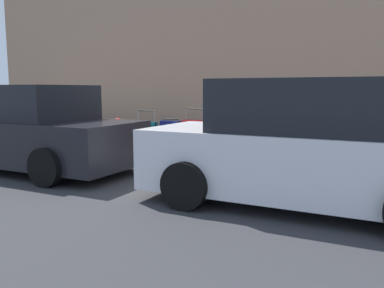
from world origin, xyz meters
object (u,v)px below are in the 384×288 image
object	(u,v)px
suitcase_navy_5	(171,137)
fire_hydrant	(118,133)
bollard_post	(90,132)
suitcase_teal_6	(147,137)
suitcase_silver_1	(270,148)
suitcase_red_4	(194,138)
parking_meter	(368,123)
parked_car_charcoal_1	(27,130)
suitcase_black_0	(298,150)
suitcase_olive_3	(218,143)
parked_car_white_0	(303,148)
suitcase_maroon_2	(242,145)

from	to	relation	value
suitcase_navy_5	fire_hydrant	world-z (taller)	suitcase_navy_5
bollard_post	suitcase_navy_5	bearing A→B (deg)	-174.47
suitcase_teal_6	fire_hydrant	world-z (taller)	suitcase_teal_6
suitcase_silver_1	suitcase_red_4	world-z (taller)	suitcase_red_4
suitcase_navy_5	parking_meter	size ratio (longest dim) A/B	0.62
bollard_post	parking_meter	size ratio (longest dim) A/B	0.62
parked_car_charcoal_1	suitcase_black_0	bearing A→B (deg)	-156.08
suitcase_black_0	suitcase_olive_3	xyz separation A→B (m)	(1.69, -0.13, 0.01)
suitcase_teal_6	parked_car_white_0	xyz separation A→B (m)	(-4.00, 2.16, 0.30)
suitcase_olive_3	suitcase_teal_6	world-z (taller)	suitcase_teal_6
suitcase_black_0	parked_car_white_0	size ratio (longest dim) A/B	0.19
suitcase_silver_1	suitcase_olive_3	world-z (taller)	suitcase_silver_1
suitcase_maroon_2	fire_hydrant	distance (m)	3.14
suitcase_maroon_2	suitcase_navy_5	world-z (taller)	suitcase_maroon_2
suitcase_silver_1	bollard_post	bearing A→B (deg)	2.56
suitcase_olive_3	parked_car_charcoal_1	xyz separation A→B (m)	(3.09, 2.25, 0.32)
suitcase_navy_5	parking_meter	world-z (taller)	parking_meter
suitcase_black_0	parked_car_white_0	distance (m)	2.22
suitcase_maroon_2	parking_meter	size ratio (longest dim) A/B	0.64
suitcase_maroon_2	suitcase_red_4	bearing A→B (deg)	-1.81
parking_meter	suitcase_silver_1	bearing A→B (deg)	6.58
suitcase_red_4	parked_car_charcoal_1	xyz separation A→B (m)	(2.53, 2.23, 0.24)
suitcase_red_4	bollard_post	bearing A→B (deg)	3.84
suitcase_teal_6	fire_hydrant	xyz separation A→B (m)	(0.85, -0.04, 0.05)
suitcase_red_4	parked_car_white_0	xyz separation A→B (m)	(-2.81, 2.23, 0.26)
suitcase_olive_3	suitcase_red_4	size ratio (longest dim) A/B	0.66
parking_meter	suitcase_red_4	bearing A→B (deg)	3.59
suitcase_black_0	suitcase_navy_5	bearing A→B (deg)	-2.78
suitcase_maroon_2	suitcase_teal_6	bearing A→B (deg)	0.99
suitcase_olive_3	suitcase_red_4	world-z (taller)	suitcase_red_4
suitcase_navy_5	parking_meter	bearing A→B (deg)	-177.29
suitcase_black_0	bollard_post	size ratio (longest dim) A/B	1.04
suitcase_maroon_2	bollard_post	xyz separation A→B (m)	(3.87, 0.15, 0.08)
suitcase_olive_3	suitcase_teal_6	xyz separation A→B (m)	(1.75, 0.09, 0.03)
suitcase_navy_5	bollard_post	xyz separation A→B (m)	(2.17, 0.21, 0.03)
suitcase_silver_1	suitcase_navy_5	size ratio (longest dim) A/B	0.99
suitcase_olive_3	bollard_post	size ratio (longest dim) A/B	0.87
suitcase_maroon_2	suitcase_olive_3	world-z (taller)	suitcase_maroon_2
suitcase_navy_5	bollard_post	distance (m)	2.18
suitcase_silver_1	parked_car_white_0	size ratio (longest dim) A/B	0.18
suitcase_maroon_2	suitcase_olive_3	bearing A→B (deg)	-4.95
suitcase_black_0	bollard_post	distance (m)	5.02
suitcase_teal_6	parked_car_charcoal_1	world-z (taller)	parked_car_charcoal_1
suitcase_maroon_2	suitcase_red_4	size ratio (longest dim) A/B	0.79
suitcase_black_0	fire_hydrant	distance (m)	4.29
suitcase_red_4	suitcase_navy_5	world-z (taller)	suitcase_red_4
suitcase_maroon_2	parking_meter	xyz separation A→B (m)	(-2.32, -0.25, 0.52)
suitcase_olive_3	parking_meter	size ratio (longest dim) A/B	0.54
parked_car_charcoal_1	suitcase_red_4	bearing A→B (deg)	-138.54
suitcase_black_0	suitcase_red_4	bearing A→B (deg)	-2.90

